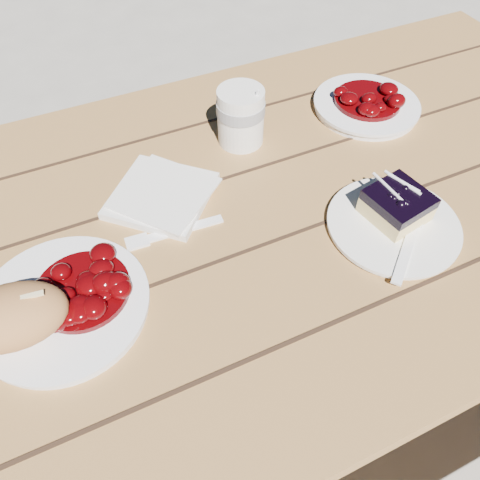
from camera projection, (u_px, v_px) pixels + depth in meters
name	position (u px, v px, depth m)	size (l,w,h in m)	color
ground	(179.00, 417.00, 1.29)	(60.00, 60.00, 0.00)	#9A958B
picnic_table	(145.00, 304.00, 0.83)	(2.00, 1.55, 0.75)	brown
main_plate	(64.00, 306.00, 0.64)	(0.23, 0.23, 0.02)	white
goulash_stew	(79.00, 284.00, 0.62)	(0.13, 0.13, 0.04)	#4E0205
bread_roll	(12.00, 317.00, 0.58)	(0.14, 0.09, 0.07)	#B17944
dessert_plate	(393.00, 226.00, 0.73)	(0.20, 0.20, 0.01)	white
blueberry_cake	(397.00, 205.00, 0.72)	(0.10, 0.10, 0.05)	#F4D885
fork_dessert	(406.00, 252.00, 0.69)	(0.03, 0.16, 0.01)	white
coffee_cup	(241.00, 117.00, 0.83)	(0.08, 0.08, 0.10)	white
napkin_stack	(161.00, 196.00, 0.77)	(0.15, 0.15, 0.01)	white
fork_table	(184.00, 229.00, 0.73)	(0.03, 0.16, 0.01)	white
second_plate	(366.00, 106.00, 0.93)	(0.20, 0.20, 0.02)	white
second_stew	(369.00, 93.00, 0.91)	(0.13, 0.13, 0.04)	#4E0205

